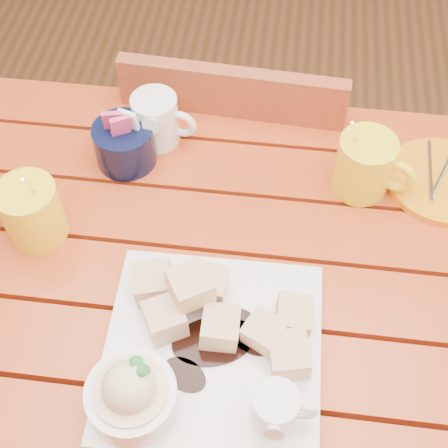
# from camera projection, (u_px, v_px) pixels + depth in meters

# --- Properties ---
(ground) EXTENTS (5.00, 5.00, 0.00)m
(ground) POSITION_uv_depth(u_px,v_px,m) (209.00, 441.00, 1.51)
(ground) COLOR #513117
(ground) RESTS_ON ground
(table) EXTENTS (1.20, 0.79, 0.75)m
(table) POSITION_uv_depth(u_px,v_px,m) (201.00, 317.00, 0.99)
(table) COLOR #AE3C16
(table) RESTS_ON ground
(dessert_plate) EXTENTS (0.29, 0.29, 0.12)m
(dessert_plate) POSITION_uv_depth(u_px,v_px,m) (196.00, 358.00, 0.80)
(dessert_plate) COLOR white
(dessert_plate) RESTS_ON table
(coffee_mug_left) EXTENTS (0.13, 0.09, 0.15)m
(coffee_mug_left) POSITION_uv_depth(u_px,v_px,m) (30.00, 211.00, 0.92)
(coffee_mug_left) COLOR yellow
(coffee_mug_left) RESTS_ON table
(coffee_mug_right) EXTENTS (0.13, 0.09, 0.15)m
(coffee_mug_right) POSITION_uv_depth(u_px,v_px,m) (366.00, 165.00, 0.97)
(coffee_mug_right) COLOR yellow
(coffee_mug_right) RESTS_ON table
(cream_pitcher) EXTENTS (0.11, 0.09, 0.09)m
(cream_pitcher) POSITION_uv_depth(u_px,v_px,m) (157.00, 119.00, 1.04)
(cream_pitcher) COLOR white
(cream_pitcher) RESTS_ON table
(sugar_caddy) EXTENTS (0.10, 0.10, 0.11)m
(sugar_caddy) POSITION_uv_depth(u_px,v_px,m) (125.00, 144.00, 1.02)
(sugar_caddy) COLOR black
(sugar_caddy) RESTS_ON table
(orange_saucer) EXTENTS (0.18, 0.18, 0.02)m
(orange_saucer) POSITION_uv_depth(u_px,v_px,m) (443.00, 181.00, 1.01)
(orange_saucer) COLOR orange
(orange_saucer) RESTS_ON table
(chair_far) EXTENTS (0.42, 0.42, 0.84)m
(chair_far) POSITION_uv_depth(u_px,v_px,m) (238.00, 171.00, 1.40)
(chair_far) COLOR brown
(chair_far) RESTS_ON ground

